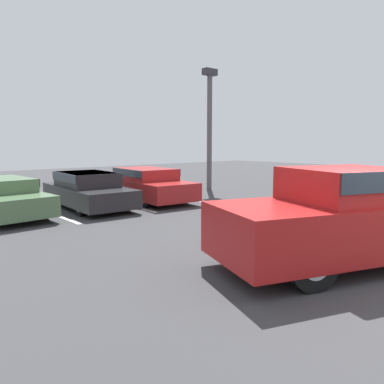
{
  "coord_description": "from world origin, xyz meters",
  "views": [
    {
      "loc": [
        -6.42,
        -2.51,
        2.25
      ],
      "look_at": [
        -0.17,
        4.61,
        1.0
      ],
      "focal_mm": 35.0,
      "sensor_mm": 36.0,
      "label": 1
    }
  ],
  "objects_px": {
    "light_post": "(210,122)",
    "wheel_stop_curb": "(32,199)",
    "parked_sedan_b": "(88,189)",
    "parked_sedan_c": "(147,183)",
    "pickup_truck": "(357,216)",
    "parked_sedan_a": "(0,196)"
  },
  "relations": [
    {
      "from": "parked_sedan_a",
      "to": "parked_sedan_c",
      "type": "bearing_deg",
      "value": 83.96
    },
    {
      "from": "light_post",
      "to": "parked_sedan_b",
      "type": "bearing_deg",
      "value": -172.75
    },
    {
      "from": "wheel_stop_curb",
      "to": "light_post",
      "type": "bearing_deg",
      "value": -14.67
    },
    {
      "from": "parked_sedan_c",
      "to": "wheel_stop_curb",
      "type": "height_order",
      "value": "parked_sedan_c"
    },
    {
      "from": "parked_sedan_c",
      "to": "light_post",
      "type": "bearing_deg",
      "value": 106.45
    },
    {
      "from": "parked_sedan_b",
      "to": "light_post",
      "type": "bearing_deg",
      "value": 100.83
    },
    {
      "from": "parked_sedan_a",
      "to": "parked_sedan_b",
      "type": "xyz_separation_m",
      "value": [
        2.74,
        -0.25,
        0.02
      ]
    },
    {
      "from": "parked_sedan_b",
      "to": "parked_sedan_c",
      "type": "relative_size",
      "value": 0.94
    },
    {
      "from": "parked_sedan_b",
      "to": "pickup_truck",
      "type": "bearing_deg",
      "value": 10.14
    },
    {
      "from": "pickup_truck",
      "to": "parked_sedan_c",
      "type": "relative_size",
      "value": 1.21
    },
    {
      "from": "pickup_truck",
      "to": "parked_sedan_b",
      "type": "bearing_deg",
      "value": 116.86
    },
    {
      "from": "pickup_truck",
      "to": "parked_sedan_b",
      "type": "height_order",
      "value": "pickup_truck"
    },
    {
      "from": "light_post",
      "to": "wheel_stop_curb",
      "type": "xyz_separation_m",
      "value": [
        -7.64,
        2.0,
        -3.17
      ]
    },
    {
      "from": "light_post",
      "to": "parked_sedan_a",
      "type": "bearing_deg",
      "value": -176.37
    },
    {
      "from": "parked_sedan_b",
      "to": "parked_sedan_a",
      "type": "bearing_deg",
      "value": -91.69
    },
    {
      "from": "wheel_stop_curb",
      "to": "parked_sedan_b",
      "type": "bearing_deg",
      "value": -71.36
    },
    {
      "from": "parked_sedan_b",
      "to": "wheel_stop_curb",
      "type": "height_order",
      "value": "parked_sedan_b"
    },
    {
      "from": "pickup_truck",
      "to": "parked_sedan_c",
      "type": "xyz_separation_m",
      "value": [
        1.44,
        8.99,
        -0.22
      ]
    },
    {
      "from": "light_post",
      "to": "wheel_stop_curb",
      "type": "distance_m",
      "value": 8.51
    },
    {
      "from": "pickup_truck",
      "to": "light_post",
      "type": "height_order",
      "value": "light_post"
    },
    {
      "from": "pickup_truck",
      "to": "parked_sedan_c",
      "type": "distance_m",
      "value": 9.11
    },
    {
      "from": "parked_sedan_a",
      "to": "parked_sedan_b",
      "type": "relative_size",
      "value": 0.98
    }
  ]
}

